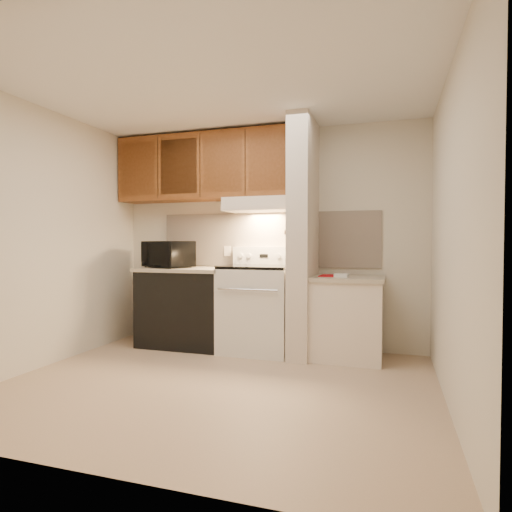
% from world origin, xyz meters
% --- Properties ---
extents(floor, '(3.60, 3.60, 0.00)m').
position_xyz_m(floor, '(0.00, 0.00, 0.00)').
color(floor, tan).
rests_on(floor, ground).
extents(ceiling, '(3.60, 3.60, 0.00)m').
position_xyz_m(ceiling, '(0.00, 0.00, 2.50)').
color(ceiling, white).
rests_on(ceiling, wall_back).
extents(wall_back, '(3.60, 2.50, 0.02)m').
position_xyz_m(wall_back, '(0.00, 1.50, 1.25)').
color(wall_back, beige).
rests_on(wall_back, floor).
extents(wall_left, '(0.02, 3.00, 2.50)m').
position_xyz_m(wall_left, '(-1.80, 0.00, 1.25)').
color(wall_left, beige).
rests_on(wall_left, floor).
extents(wall_right, '(0.02, 3.00, 2.50)m').
position_xyz_m(wall_right, '(1.80, 0.00, 1.25)').
color(wall_right, beige).
rests_on(wall_right, floor).
extents(backsplash, '(2.60, 0.02, 0.63)m').
position_xyz_m(backsplash, '(0.00, 1.49, 1.24)').
color(backsplash, '#FFE6CF').
rests_on(backsplash, wall_back).
extents(range_body, '(0.76, 0.65, 0.92)m').
position_xyz_m(range_body, '(0.00, 1.16, 0.46)').
color(range_body, silver).
rests_on(range_body, floor).
extents(oven_window, '(0.50, 0.01, 0.30)m').
position_xyz_m(oven_window, '(0.00, 0.84, 0.50)').
color(oven_window, black).
rests_on(oven_window, range_body).
extents(oven_handle, '(0.65, 0.02, 0.02)m').
position_xyz_m(oven_handle, '(0.00, 0.80, 0.72)').
color(oven_handle, silver).
rests_on(oven_handle, range_body).
extents(cooktop, '(0.74, 0.64, 0.03)m').
position_xyz_m(cooktop, '(0.00, 1.16, 0.94)').
color(cooktop, black).
rests_on(cooktop, range_body).
extents(range_backguard, '(0.76, 0.08, 0.20)m').
position_xyz_m(range_backguard, '(0.00, 1.44, 1.05)').
color(range_backguard, silver).
rests_on(range_backguard, range_body).
extents(range_display, '(0.10, 0.01, 0.04)m').
position_xyz_m(range_display, '(0.00, 1.40, 1.05)').
color(range_display, black).
rests_on(range_display, range_backguard).
extents(range_knob_left_outer, '(0.05, 0.02, 0.05)m').
position_xyz_m(range_knob_left_outer, '(-0.28, 1.40, 1.05)').
color(range_knob_left_outer, silver).
rests_on(range_knob_left_outer, range_backguard).
extents(range_knob_left_inner, '(0.05, 0.02, 0.05)m').
position_xyz_m(range_knob_left_inner, '(-0.18, 1.40, 1.05)').
color(range_knob_left_inner, silver).
rests_on(range_knob_left_inner, range_backguard).
extents(range_knob_right_inner, '(0.05, 0.02, 0.05)m').
position_xyz_m(range_knob_right_inner, '(0.18, 1.40, 1.05)').
color(range_knob_right_inner, silver).
rests_on(range_knob_right_inner, range_backguard).
extents(range_knob_right_outer, '(0.05, 0.02, 0.05)m').
position_xyz_m(range_knob_right_outer, '(0.28, 1.40, 1.05)').
color(range_knob_right_outer, silver).
rests_on(range_knob_right_outer, range_backguard).
extents(dishwasher_front, '(1.00, 0.63, 0.87)m').
position_xyz_m(dishwasher_front, '(-0.88, 1.17, 0.43)').
color(dishwasher_front, black).
rests_on(dishwasher_front, floor).
extents(left_countertop, '(1.04, 0.67, 0.04)m').
position_xyz_m(left_countertop, '(-0.88, 1.17, 0.89)').
color(left_countertop, '#B6A88F').
rests_on(left_countertop, dishwasher_front).
extents(spoon_rest, '(0.26, 0.16, 0.02)m').
position_xyz_m(spoon_rest, '(-0.48, 1.36, 0.92)').
color(spoon_rest, black).
rests_on(spoon_rest, left_countertop).
extents(teal_jar, '(0.10, 0.10, 0.11)m').
position_xyz_m(teal_jar, '(-1.23, 1.39, 0.96)').
color(teal_jar, '#2E676A').
rests_on(teal_jar, left_countertop).
extents(outlet, '(0.08, 0.01, 0.12)m').
position_xyz_m(outlet, '(-0.48, 1.48, 1.10)').
color(outlet, silver).
rests_on(outlet, backsplash).
extents(microwave, '(0.66, 0.55, 0.31)m').
position_xyz_m(microwave, '(-1.10, 1.15, 1.06)').
color(microwave, black).
rests_on(microwave, left_countertop).
extents(partition_pillar, '(0.22, 0.70, 2.50)m').
position_xyz_m(partition_pillar, '(0.51, 1.15, 1.25)').
color(partition_pillar, beige).
rests_on(partition_pillar, floor).
extents(pillar_trim, '(0.01, 0.70, 0.04)m').
position_xyz_m(pillar_trim, '(0.39, 1.15, 1.30)').
color(pillar_trim, brown).
rests_on(pillar_trim, partition_pillar).
extents(knife_strip, '(0.02, 0.42, 0.04)m').
position_xyz_m(knife_strip, '(0.39, 1.10, 1.32)').
color(knife_strip, black).
rests_on(knife_strip, partition_pillar).
extents(knife_blade_a, '(0.01, 0.03, 0.16)m').
position_xyz_m(knife_blade_a, '(0.38, 0.93, 1.22)').
color(knife_blade_a, silver).
rests_on(knife_blade_a, knife_strip).
extents(knife_handle_a, '(0.02, 0.02, 0.10)m').
position_xyz_m(knife_handle_a, '(0.38, 0.94, 1.37)').
color(knife_handle_a, black).
rests_on(knife_handle_a, knife_strip).
extents(knife_blade_b, '(0.01, 0.04, 0.18)m').
position_xyz_m(knife_blade_b, '(0.38, 1.01, 1.21)').
color(knife_blade_b, silver).
rests_on(knife_blade_b, knife_strip).
extents(knife_handle_b, '(0.02, 0.02, 0.10)m').
position_xyz_m(knife_handle_b, '(0.38, 1.03, 1.37)').
color(knife_handle_b, black).
rests_on(knife_handle_b, knife_strip).
extents(knife_blade_c, '(0.01, 0.04, 0.20)m').
position_xyz_m(knife_blade_c, '(0.38, 1.10, 1.20)').
color(knife_blade_c, silver).
rests_on(knife_blade_c, knife_strip).
extents(knife_handle_c, '(0.02, 0.02, 0.10)m').
position_xyz_m(knife_handle_c, '(0.38, 1.10, 1.37)').
color(knife_handle_c, black).
rests_on(knife_handle_c, knife_strip).
extents(knife_blade_d, '(0.01, 0.04, 0.16)m').
position_xyz_m(knife_blade_d, '(0.38, 1.17, 1.22)').
color(knife_blade_d, silver).
rests_on(knife_blade_d, knife_strip).
extents(knife_handle_d, '(0.02, 0.02, 0.10)m').
position_xyz_m(knife_handle_d, '(0.38, 1.18, 1.37)').
color(knife_handle_d, black).
rests_on(knife_handle_d, knife_strip).
extents(knife_blade_e, '(0.01, 0.04, 0.18)m').
position_xyz_m(knife_blade_e, '(0.38, 1.27, 1.21)').
color(knife_blade_e, silver).
rests_on(knife_blade_e, knife_strip).
extents(knife_handle_e, '(0.02, 0.02, 0.10)m').
position_xyz_m(knife_handle_e, '(0.38, 1.26, 1.37)').
color(knife_handle_e, black).
rests_on(knife_handle_e, knife_strip).
extents(oven_mitt, '(0.03, 0.10, 0.25)m').
position_xyz_m(oven_mitt, '(0.38, 1.32, 1.15)').
color(oven_mitt, slate).
rests_on(oven_mitt, partition_pillar).
extents(right_cab_base, '(0.70, 0.60, 0.81)m').
position_xyz_m(right_cab_base, '(0.97, 1.15, 0.40)').
color(right_cab_base, silver).
rests_on(right_cab_base, floor).
extents(right_countertop, '(0.74, 0.64, 0.04)m').
position_xyz_m(right_countertop, '(0.97, 1.15, 0.83)').
color(right_countertop, '#B6A88F').
rests_on(right_countertop, right_cab_base).
extents(red_folder, '(0.21, 0.27, 0.01)m').
position_xyz_m(red_folder, '(0.79, 1.16, 0.85)').
color(red_folder, '#B80B11').
rests_on(red_folder, right_countertop).
extents(white_box, '(0.15, 0.11, 0.04)m').
position_xyz_m(white_box, '(0.92, 1.05, 0.87)').
color(white_box, white).
rests_on(white_box, right_countertop).
extents(range_hood, '(0.78, 0.44, 0.15)m').
position_xyz_m(range_hood, '(0.00, 1.28, 1.62)').
color(range_hood, silver).
rests_on(range_hood, upper_cabinets).
extents(hood_lip, '(0.78, 0.04, 0.06)m').
position_xyz_m(hood_lip, '(0.00, 1.07, 1.58)').
color(hood_lip, silver).
rests_on(hood_lip, range_hood).
extents(upper_cabinets, '(2.18, 0.33, 0.77)m').
position_xyz_m(upper_cabinets, '(-0.69, 1.32, 2.08)').
color(upper_cabinets, brown).
rests_on(upper_cabinets, wall_back).
extents(cab_door_a, '(0.46, 0.01, 0.63)m').
position_xyz_m(cab_door_a, '(-1.51, 1.17, 2.08)').
color(cab_door_a, brown).
rests_on(cab_door_a, upper_cabinets).
extents(cab_gap_a, '(0.01, 0.01, 0.73)m').
position_xyz_m(cab_gap_a, '(-1.23, 1.16, 2.08)').
color(cab_gap_a, black).
rests_on(cab_gap_a, upper_cabinets).
extents(cab_door_b, '(0.46, 0.01, 0.63)m').
position_xyz_m(cab_door_b, '(-0.96, 1.17, 2.08)').
color(cab_door_b, brown).
rests_on(cab_door_b, upper_cabinets).
extents(cab_gap_b, '(0.01, 0.01, 0.73)m').
position_xyz_m(cab_gap_b, '(-0.69, 1.16, 2.08)').
color(cab_gap_b, black).
rests_on(cab_gap_b, upper_cabinets).
extents(cab_door_c, '(0.46, 0.01, 0.63)m').
position_xyz_m(cab_door_c, '(-0.42, 1.17, 2.08)').
color(cab_door_c, brown).
rests_on(cab_door_c, upper_cabinets).
extents(cab_gap_c, '(0.01, 0.01, 0.73)m').
position_xyz_m(cab_gap_c, '(-0.14, 1.16, 2.08)').
color(cab_gap_c, black).
rests_on(cab_gap_c, upper_cabinets).
extents(cab_door_d, '(0.46, 0.01, 0.63)m').
position_xyz_m(cab_door_d, '(0.13, 1.17, 2.08)').
color(cab_door_d, brown).
rests_on(cab_door_d, upper_cabinets).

